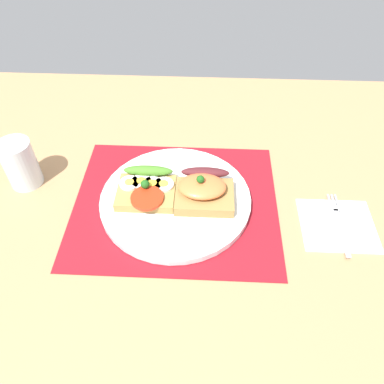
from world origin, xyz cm
name	(u,v)px	position (x,y,z in cm)	size (l,w,h in cm)	color
ground_plane	(176,209)	(0.00, 0.00, -1.60)	(120.00, 90.00, 3.20)	tan
placemat	(176,203)	(0.00, 0.00, 0.15)	(37.03, 31.59, 0.30)	maroon
plate	(176,200)	(0.00, 0.00, 0.96)	(27.31, 27.31, 1.31)	white
sandwich_egg_tomato	(146,190)	(-5.19, 0.29, 3.00)	(10.36, 10.19, 3.89)	#A98847
sandwich_salmon	(204,191)	(5.05, -0.01, 3.57)	(10.34, 9.38, 5.47)	olive
napkin	(337,225)	(28.53, -3.93, 0.30)	(12.75, 11.54, 0.60)	white
fork	(339,222)	(28.68, -3.67, 0.76)	(1.62, 13.82, 0.32)	#B7B7BC
drinking_glass	(20,164)	(-29.05, 4.22, 4.68)	(6.05, 6.05, 9.37)	silver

